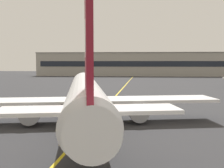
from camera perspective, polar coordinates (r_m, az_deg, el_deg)
The scene contains 5 objects.
ground_plane at distance 23.60m, azimuth -6.95°, elevation -13.55°, with size 400.00×400.00×0.00m, color #2D2D30.
taxiway_centreline at distance 52.67m, azimuth -0.18°, elevation -3.49°, with size 0.30×180.00×0.01m, color yellow.
airliner_foreground at distance 33.57m, azimuth -5.47°, elevation -2.26°, with size 32.32×41.22×11.65m.
safety_cone_by_nose_gear at distance 49.34m, azimuth -1.72°, elevation -3.73°, with size 0.44×0.44×0.55m.
terminal_building at distance 150.47m, azimuth 7.62°, elevation 3.99°, with size 119.40×12.40×12.38m.
Camera 1 is at (4.70, -21.95, 7.27)m, focal length 45.29 mm.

